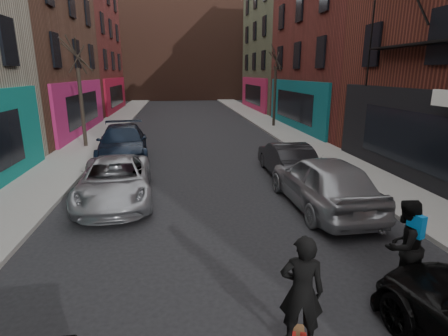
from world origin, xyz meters
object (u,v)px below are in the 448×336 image
object	(u,v)px
pedestrian	(404,245)
parked_right_end	(286,159)
parked_left_end	(123,143)
skateboarder	(302,291)
parked_right_far	(323,182)
tree_left_far	(80,86)
parked_left_far	(115,180)
tree_right_far	(275,80)

from	to	relation	value
pedestrian	parked_right_end	bearing A→B (deg)	-108.99
parked_left_end	skateboarder	distance (m)	13.39
parked_right_far	parked_right_end	distance (m)	3.60
tree_left_far	parked_left_end	bearing A→B (deg)	-50.58
tree_left_far	parked_right_end	xyz separation A→B (m)	(9.40, -6.64, -2.69)
parked_left_far	parked_right_far	bearing A→B (deg)	-18.00
tree_left_far	tree_right_far	distance (m)	13.78
skateboarder	parked_left_far	bearing A→B (deg)	-45.00
parked_right_far	pedestrian	bearing A→B (deg)	85.42
parked_left_end	skateboarder	bearing A→B (deg)	-76.92
parked_left_far	parked_left_end	size ratio (longest dim) A/B	0.89
parked_left_end	pedestrian	distance (m)	13.31
parked_left_far	parked_left_end	world-z (taller)	parked_left_end
parked_left_end	tree_left_far	bearing A→B (deg)	123.71
parked_left_far	parked_right_end	world-z (taller)	parked_right_end
pedestrian	parked_right_far	bearing A→B (deg)	-110.23
tree_right_far	parked_left_far	distance (m)	17.70
parked_left_far	skateboarder	xyz separation A→B (m)	(3.76, -6.94, 0.30)
parked_left_end	pedestrian	size ratio (longest dim) A/B	3.03
pedestrian	parked_left_end	bearing A→B (deg)	-77.07
tree_right_far	parked_left_far	world-z (taller)	tree_right_far
parked_left_end	parked_right_far	bearing A→B (deg)	-51.96
parked_left_far	skateboarder	distance (m)	7.90
parked_left_end	parked_left_far	bearing A→B (deg)	-90.26
tree_left_far	parked_left_end	xyz separation A→B (m)	(2.45, -2.98, -2.58)
parked_left_far	parked_right_far	distance (m)	6.58
parked_right_far	pedestrian	size ratio (longest dim) A/B	2.71
tree_left_far	pedestrian	distance (m)	17.31
tree_left_far	parked_left_end	size ratio (longest dim) A/B	1.17
tree_left_far	parked_left_far	world-z (taller)	tree_left_far
skateboarder	pedestrian	size ratio (longest dim) A/B	0.97
parked_right_far	skateboarder	world-z (taller)	skateboarder
skateboarder	pedestrian	distance (m)	2.72
parked_left_end	tree_right_far	bearing A→B (deg)	36.37
parked_left_end	skateboarder	world-z (taller)	skateboarder
pedestrian	tree_right_far	bearing A→B (deg)	-116.41
parked_right_far	parked_right_end	size ratio (longest dim) A/B	1.18
parked_right_end	parked_left_end	bearing A→B (deg)	-27.15
parked_left_end	skateboarder	size ratio (longest dim) A/B	3.13
tree_left_far	skateboarder	world-z (taller)	tree_left_far
tree_right_far	parked_left_end	xyz separation A→B (m)	(-9.95, -8.98, -2.73)
parked_left_end	parked_right_far	size ratio (longest dim) A/B	1.12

